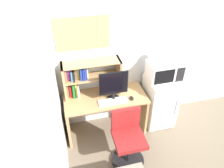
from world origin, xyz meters
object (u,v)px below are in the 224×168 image
(monitor, at_px, (114,85))
(mini_fridge, at_px, (159,101))
(computer_mouse, at_px, (132,98))
(wall_corkboard, at_px, (83,33))
(hutch_bookshelf, at_px, (83,77))
(keyboard, at_px, (113,101))
(desk_fan, at_px, (169,52))
(microwave, at_px, (164,71))
(desk_chair, at_px, (128,141))

(monitor, bearing_deg, mini_fridge, 5.60)
(computer_mouse, xyz_separation_m, wall_corkboard, (-0.62, 0.43, 0.93))
(hutch_bookshelf, height_order, wall_corkboard, wall_corkboard)
(computer_mouse, relative_size, wall_corkboard, 0.13)
(hutch_bookshelf, relative_size, monitor, 1.80)
(keyboard, height_order, desk_fan, desk_fan)
(mini_fridge, height_order, microwave, microwave)
(hutch_bookshelf, xyz_separation_m, monitor, (0.41, -0.25, -0.05))
(mini_fridge, xyz_separation_m, microwave, (0.00, 0.00, 0.60))
(mini_fridge, bearing_deg, keyboard, -170.75)
(microwave, relative_size, desk_fan, 1.80)
(computer_mouse, relative_size, microwave, 0.19)
(monitor, bearing_deg, wall_corkboard, 134.03)
(hutch_bookshelf, height_order, desk_fan, desk_fan)
(mini_fridge, bearing_deg, desk_fan, -7.54)
(monitor, relative_size, microwave, 0.94)
(desk_fan, bearing_deg, microwave, 165.28)
(wall_corkboard, bearing_deg, desk_chair, -66.01)
(keyboard, distance_m, microwave, 0.93)
(wall_corkboard, bearing_deg, microwave, -13.35)
(monitor, distance_m, keyboard, 0.26)
(desk_chair, distance_m, wall_corkboard, 1.63)
(hutch_bookshelf, bearing_deg, computer_mouse, -24.95)
(desk_fan, xyz_separation_m, wall_corkboard, (-1.20, 0.29, 0.30))
(microwave, bearing_deg, computer_mouse, -165.46)
(microwave, xyz_separation_m, wall_corkboard, (-1.18, 0.28, 0.61))
(keyboard, relative_size, computer_mouse, 4.49)
(monitor, xyz_separation_m, computer_mouse, (0.27, -0.06, -0.24))
(keyboard, height_order, wall_corkboard, wall_corkboard)
(monitor, relative_size, wall_corkboard, 0.64)
(microwave, distance_m, desk_chair, 1.20)
(microwave, relative_size, wall_corkboard, 0.68)
(computer_mouse, distance_m, wall_corkboard, 1.20)
(keyboard, relative_size, mini_fridge, 0.48)
(mini_fridge, xyz_separation_m, desk_chair, (-0.77, -0.65, -0.05))
(hutch_bookshelf, height_order, monitor, hutch_bookshelf)
(computer_mouse, relative_size, desk_fan, 0.34)
(desk_fan, xyz_separation_m, desk_chair, (-0.79, -0.64, -0.97))
(hutch_bookshelf, relative_size, desk_fan, 3.03)
(desk_chair, bearing_deg, wall_corkboard, 113.99)
(computer_mouse, bearing_deg, desk_chair, -112.39)
(hutch_bookshelf, distance_m, desk_fan, 1.32)
(hutch_bookshelf, bearing_deg, microwave, -7.84)
(keyboard, xyz_separation_m, desk_fan, (0.88, 0.14, 0.64))
(keyboard, bearing_deg, wall_corkboard, 127.61)
(mini_fridge, bearing_deg, wall_corkboard, 166.51)
(wall_corkboard, bearing_deg, hutch_bookshelf, -118.28)
(computer_mouse, distance_m, desk_chair, 0.64)
(computer_mouse, relative_size, desk_chair, 0.11)
(desk_chair, bearing_deg, hutch_bookshelf, 119.97)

